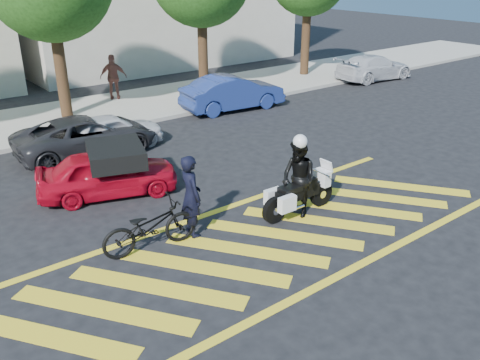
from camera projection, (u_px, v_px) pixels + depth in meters
ground at (267, 241)px, 11.33m from camera, size 90.00×90.00×0.00m
sidewalk at (68, 118)px, 19.97m from camera, size 60.00×5.00×0.15m
crosswalk at (266, 242)px, 11.31m from camera, size 12.33×4.00×0.01m
officer_bike at (191, 196)px, 11.28m from camera, size 0.55×0.75×1.91m
bicycle at (150, 227)px, 10.81m from camera, size 2.19×0.96×1.11m
police_motorcycle at (298, 195)px, 12.35m from camera, size 2.21×0.71×0.97m
officer_moto at (298, 179)px, 12.17m from camera, size 0.74×0.94×1.91m
red_convertible at (108, 173)px, 13.37m from camera, size 3.89×2.51×1.23m
parked_mid_left at (86, 136)px, 16.21m from camera, size 4.53×2.18×1.24m
parked_mid_right at (110, 132)px, 16.67m from camera, size 3.53×1.51×1.19m
parked_right at (233, 93)px, 21.06m from camera, size 4.50×2.01×1.43m
parked_far_right at (374, 67)px, 26.37m from camera, size 4.59×2.19×1.29m
pedestrian_right at (114, 77)px, 21.98m from camera, size 1.22×0.99×1.93m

